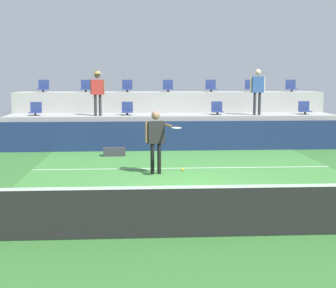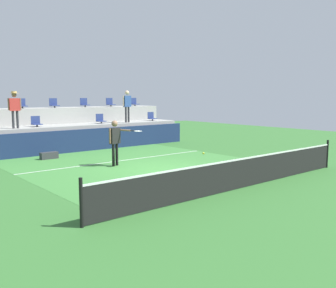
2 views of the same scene
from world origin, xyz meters
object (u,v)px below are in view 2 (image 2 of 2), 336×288
object	(u,v)px
stadium_chair_upper_center	(54,104)
tennis_ball	(203,153)
tennis_player	(116,138)
equipment_bag	(49,156)
stadium_chair_upper_mid_right	(84,103)
stadium_chair_upper_far_right	(134,103)
spectator_with_hat	(15,106)
stadium_chair_lower_right	(100,119)
stadium_chair_upper_right	(110,103)
stadium_chair_lower_left	(36,122)
spectator_leaning_on_rail	(127,103)
stadium_chair_lower_far_right	(152,117)
stadium_chair_upper_mid_left	(22,104)

from	to	relation	value
stadium_chair_upper_center	tennis_ball	distance (m)	12.04
tennis_player	equipment_bag	bearing A→B (deg)	112.29
stadium_chair_upper_mid_right	stadium_chair_upper_far_right	distance (m)	3.54
stadium_chair_upper_mid_right	spectator_with_hat	bearing A→B (deg)	-155.08
stadium_chair_lower_right	stadium_chair_upper_center	xyz separation A→B (m)	(-1.85, 1.80, 0.85)
stadium_chair_upper_center	stadium_chair_upper_right	distance (m)	3.60
stadium_chair_lower_left	stadium_chair_lower_right	world-z (taller)	same
equipment_bag	stadium_chair_upper_far_right	bearing A→B (deg)	29.08
stadium_chair_lower_left	equipment_bag	distance (m)	2.76
stadium_chair_lower_left	stadium_chair_upper_mid_right	distance (m)	4.10
stadium_chair_lower_left	spectator_leaning_on_rail	bearing A→B (deg)	-4.31
tennis_player	spectator_leaning_on_rail	size ratio (longest dim) A/B	1.00
stadium_chair_upper_center	spectator_with_hat	size ratio (longest dim) A/B	0.30
stadium_chair_lower_left	stadium_chair_lower_far_right	distance (m)	7.13
stadium_chair_upper_far_right	equipment_bag	xyz separation A→B (m)	(-7.53, -4.19, -2.16)
stadium_chair_lower_left	spectator_with_hat	size ratio (longest dim) A/B	0.30
stadium_chair_lower_right	stadium_chair_lower_far_right	size ratio (longest dim) A/B	1.00
stadium_chair_upper_mid_left	stadium_chair_upper_right	world-z (taller)	same
tennis_player	spectator_leaning_on_rail	world-z (taller)	spectator_leaning_on_rail
stadium_chair_upper_center	tennis_ball	bearing A→B (deg)	-92.12
tennis_ball	stadium_chair_upper_mid_left	bearing A→B (deg)	96.25
equipment_bag	spectator_with_hat	bearing A→B (deg)	109.47
stadium_chair_upper_center	spectator_with_hat	xyz separation A→B (m)	(-2.84, -2.18, -0.02)
stadium_chair_lower_left	stadium_chair_upper_right	world-z (taller)	stadium_chair_upper_right
stadium_chair_upper_mid_right	spectator_leaning_on_rail	distance (m)	2.65
equipment_bag	stadium_chair_lower_right	bearing A→B (deg)	30.90
stadium_chair_upper_far_right	tennis_player	distance (m)	9.78
stadium_chair_upper_far_right	spectator_leaning_on_rail	bearing A→B (deg)	-132.86
stadium_chair_upper_mid_left	stadium_chair_upper_mid_right	distance (m)	3.61
spectator_leaning_on_rail	tennis_ball	xyz separation A→B (m)	(-3.81, -9.78, -1.35)
stadium_chair_upper_right	tennis_ball	bearing A→B (deg)	-108.66
stadium_chair_lower_far_right	equipment_bag	bearing A→B (deg)	-162.44
stadium_chair_upper_mid_left	stadium_chair_lower_left	bearing A→B (deg)	-88.96
spectator_leaning_on_rail	tennis_player	bearing A→B (deg)	-128.06
stadium_chair_upper_mid_left	spectator_leaning_on_rail	distance (m)	5.57
stadium_chair_lower_left	tennis_ball	world-z (taller)	stadium_chair_lower_left
stadium_chair_upper_right	spectator_leaning_on_rail	world-z (taller)	spectator_leaning_on_rail
stadium_chair_upper_far_right	tennis_player	world-z (taller)	stadium_chair_upper_far_right
spectator_leaning_on_rail	stadium_chair_lower_right	bearing A→B (deg)	165.79
stadium_chair_lower_right	tennis_ball	bearing A→B (deg)	-102.73
stadium_chair_upper_far_right	spectator_leaning_on_rail	size ratio (longest dim) A/B	0.29
stadium_chair_upper_center	spectator_leaning_on_rail	world-z (taller)	spectator_leaning_on_rail
stadium_chair_upper_right	spectator_leaning_on_rail	xyz separation A→B (m)	(-0.23, -2.18, 0.03)
tennis_player	equipment_bag	size ratio (longest dim) A/B	2.36
stadium_chair_upper_right	equipment_bag	xyz separation A→B (m)	(-5.73, -4.19, -2.16)
stadium_chair_lower_far_right	stadium_chair_upper_mid_right	xyz separation A→B (m)	(-3.55, 1.80, 0.85)
stadium_chair_upper_far_right	stadium_chair_upper_mid_right	bearing A→B (deg)	180.00
stadium_chair_upper_right	stadium_chair_upper_far_right	bearing A→B (deg)	0.00
stadium_chair_upper_mid_left	stadium_chair_upper_far_right	size ratio (longest dim) A/B	1.00
stadium_chair_lower_left	stadium_chair_lower_right	distance (m)	3.57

